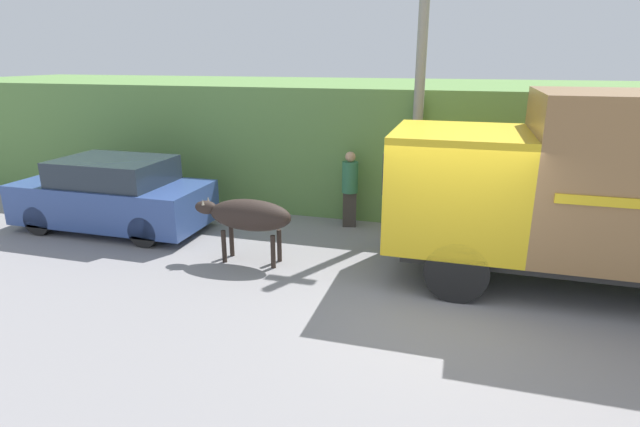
{
  "coord_description": "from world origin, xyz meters",
  "views": [
    {
      "loc": [
        0.14,
        -7.42,
        3.78
      ],
      "look_at": [
        -2.31,
        1.04,
        1.01
      ],
      "focal_mm": 28.0,
      "sensor_mm": 36.0,
      "label": 1
    }
  ],
  "objects_px": {
    "cargo_truck": "(640,188)",
    "brown_cow": "(248,216)",
    "parked_suv": "(113,195)",
    "pedestrian_on_hill": "(350,186)",
    "utility_pole": "(420,86)"
  },
  "relations": [
    {
      "from": "cargo_truck",
      "to": "brown_cow",
      "type": "relative_size",
      "value": 3.79
    },
    {
      "from": "cargo_truck",
      "to": "utility_pole",
      "type": "relative_size",
      "value": 1.2
    },
    {
      "from": "cargo_truck",
      "to": "utility_pole",
      "type": "xyz_separation_m",
      "value": [
        -3.71,
        2.35,
        1.39
      ]
    },
    {
      "from": "pedestrian_on_hill",
      "to": "parked_suv",
      "type": "bearing_deg",
      "value": 4.85
    },
    {
      "from": "utility_pole",
      "to": "pedestrian_on_hill",
      "type": "bearing_deg",
      "value": -170.78
    },
    {
      "from": "parked_suv",
      "to": "pedestrian_on_hill",
      "type": "xyz_separation_m",
      "value": [
        5.1,
        1.67,
        0.17
      ]
    },
    {
      "from": "parked_suv",
      "to": "pedestrian_on_hill",
      "type": "height_order",
      "value": "pedestrian_on_hill"
    },
    {
      "from": "pedestrian_on_hill",
      "to": "cargo_truck",
      "type": "bearing_deg",
      "value": 144.34
    },
    {
      "from": "cargo_truck",
      "to": "brown_cow",
      "type": "xyz_separation_m",
      "value": [
        -6.5,
        -0.48,
        -0.88
      ]
    },
    {
      "from": "pedestrian_on_hill",
      "to": "utility_pole",
      "type": "bearing_deg",
      "value": 175.95
    },
    {
      "from": "brown_cow",
      "to": "parked_suv",
      "type": "bearing_deg",
      "value": 152.23
    },
    {
      "from": "parked_suv",
      "to": "brown_cow",
      "type": "bearing_deg",
      "value": -18.12
    },
    {
      "from": "parked_suv",
      "to": "utility_pole",
      "type": "xyz_separation_m",
      "value": [
        6.53,
        1.9,
        2.41
      ]
    },
    {
      "from": "brown_cow",
      "to": "pedestrian_on_hill",
      "type": "bearing_deg",
      "value": 48.45
    },
    {
      "from": "cargo_truck",
      "to": "pedestrian_on_hill",
      "type": "height_order",
      "value": "cargo_truck"
    }
  ]
}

